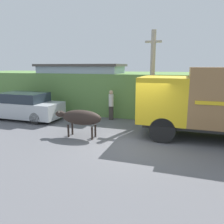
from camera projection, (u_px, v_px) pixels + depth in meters
The scene contains 7 objects.
ground_plane at pixel (136, 143), 9.16m from camera, with size 60.00×60.00×0.00m, color slate.
hillside_embankment at pixel (158, 92), 15.69m from camera, with size 32.00×6.68×2.68m.
building_backdrop at pixel (81, 88), 15.25m from camera, with size 5.90×2.70×3.30m.
brown_cow at pixel (80, 118), 9.79m from camera, with size 2.26×0.68×1.25m.
parked_suv at pixel (23, 106), 13.12m from camera, with size 4.74×1.85×1.61m.
pedestrian_on_hill at pixel (111, 103), 12.92m from camera, with size 0.32×0.32×1.77m.
utility_pole at pixel (152, 76), 12.10m from camera, with size 0.90×0.27×5.06m.
Camera 1 is at (1.78, -8.56, 3.17)m, focal length 35.00 mm.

